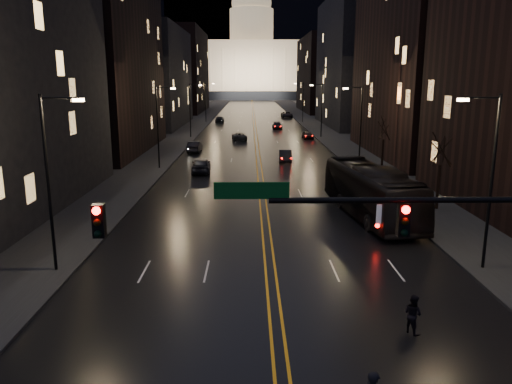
{
  "coord_description": "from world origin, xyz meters",
  "views": [
    {
      "loc": [
        -1.05,
        -14.17,
        9.67
      ],
      "look_at": [
        -0.73,
        11.45,
        3.86
      ],
      "focal_mm": 35.0,
      "sensor_mm": 36.0,
      "label": 1
    }
  ],
  "objects_px": {
    "oncoming_car_a": "(201,165)",
    "oncoming_car_b": "(195,147)",
    "bus": "(371,192)",
    "receding_car_a": "(285,156)",
    "pedestrian_b": "(413,314)",
    "traffic_signal": "(482,235)"
  },
  "relations": [
    {
      "from": "oncoming_car_a",
      "to": "oncoming_car_b",
      "type": "distance_m",
      "value": 15.3
    },
    {
      "from": "bus",
      "to": "receding_car_a",
      "type": "distance_m",
      "value": 24.86
    },
    {
      "from": "bus",
      "to": "oncoming_car_b",
      "type": "height_order",
      "value": "bus"
    },
    {
      "from": "oncoming_car_a",
      "to": "pedestrian_b",
      "type": "bearing_deg",
      "value": 105.35
    },
    {
      "from": "receding_car_a",
      "to": "pedestrian_b",
      "type": "height_order",
      "value": "pedestrian_b"
    },
    {
      "from": "traffic_signal",
      "to": "bus",
      "type": "xyz_separation_m",
      "value": [
        1.69,
        20.42,
        -3.27
      ]
    },
    {
      "from": "bus",
      "to": "oncoming_car_a",
      "type": "height_order",
      "value": "bus"
    },
    {
      "from": "traffic_signal",
      "to": "bus",
      "type": "height_order",
      "value": "traffic_signal"
    },
    {
      "from": "oncoming_car_a",
      "to": "receding_car_a",
      "type": "height_order",
      "value": "oncoming_car_a"
    },
    {
      "from": "bus",
      "to": "receding_car_a",
      "type": "bearing_deg",
      "value": 93.02
    },
    {
      "from": "oncoming_car_a",
      "to": "oncoming_car_b",
      "type": "height_order",
      "value": "oncoming_car_a"
    },
    {
      "from": "traffic_signal",
      "to": "oncoming_car_a",
      "type": "xyz_separation_m",
      "value": [
        -12.1,
        37.81,
        -4.29
      ]
    },
    {
      "from": "oncoming_car_a",
      "to": "pedestrian_b",
      "type": "xyz_separation_m",
      "value": [
        11.45,
        -34.27,
        -0.03
      ]
    },
    {
      "from": "oncoming_car_b",
      "to": "pedestrian_b",
      "type": "bearing_deg",
      "value": 107.46
    },
    {
      "from": "bus",
      "to": "oncoming_car_b",
      "type": "distance_m",
      "value": 36.3
    },
    {
      "from": "oncoming_car_b",
      "to": "traffic_signal",
      "type": "bearing_deg",
      "value": 107.13
    },
    {
      "from": "pedestrian_b",
      "to": "oncoming_car_a",
      "type": "bearing_deg",
      "value": -14.27
    },
    {
      "from": "receding_car_a",
      "to": "oncoming_car_a",
      "type": "bearing_deg",
      "value": -139.93
    },
    {
      "from": "traffic_signal",
      "to": "pedestrian_b",
      "type": "relative_size",
      "value": 10.93
    },
    {
      "from": "bus",
      "to": "receding_car_a",
      "type": "xyz_separation_m",
      "value": [
        -4.39,
        24.45,
        -1.13
      ]
    },
    {
      "from": "pedestrian_b",
      "to": "bus",
      "type": "bearing_deg",
      "value": -40.63
    },
    {
      "from": "receding_car_a",
      "to": "pedestrian_b",
      "type": "relative_size",
      "value": 2.7
    }
  ]
}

